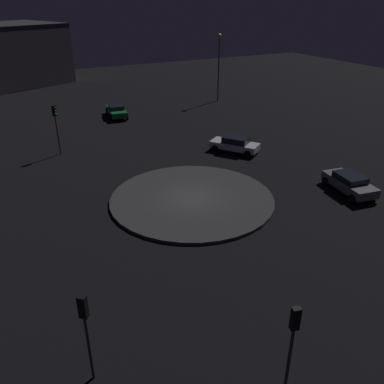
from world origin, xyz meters
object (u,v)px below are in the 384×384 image
(traffic_light_northeast, at_px, (56,120))
(streetlamp_southeast, at_px, (219,57))
(car_green, at_px, (116,110))
(car_grey, at_px, (349,183))
(traffic_light_northwest_near, at_px, (86,321))
(car_white, at_px, (235,144))
(traffic_light_west, at_px, (293,333))

(traffic_light_northeast, xyz_separation_m, streetlamp_southeast, (10.98, -23.10, 2.59))
(car_green, distance_m, car_grey, 28.63)
(traffic_light_northeast, distance_m, traffic_light_northwest_near, 24.94)
(car_white, relative_size, traffic_light_northwest_near, 1.16)
(car_green, relative_size, streetlamp_southeast, 0.55)
(traffic_light_west, bearing_deg, traffic_light_northeast, 19.78)
(traffic_light_west, relative_size, streetlamp_southeast, 0.46)
(streetlamp_southeast, bearing_deg, car_white, 153.82)
(car_grey, bearing_deg, traffic_light_northwest_near, -62.40)
(car_grey, height_order, traffic_light_west, traffic_light_west)
(traffic_light_northwest_near, distance_m, streetlamp_southeast, 44.62)
(traffic_light_northeast, bearing_deg, car_grey, 18.82)
(car_green, xyz_separation_m, traffic_light_west, (-38.03, 5.82, 2.03))
(car_grey, bearing_deg, traffic_light_northeast, -126.71)
(traffic_light_west, height_order, traffic_light_northeast, traffic_light_northeast)
(car_white, xyz_separation_m, streetlamp_southeast, (17.69, -8.70, 5.01))
(traffic_light_northeast, height_order, traffic_light_northwest_near, traffic_light_northeast)
(car_white, xyz_separation_m, car_green, (16.33, 6.03, 0.00))
(car_white, xyz_separation_m, traffic_light_northwest_near, (-17.97, 17.96, 2.07))
(car_green, bearing_deg, traffic_light_northeast, -33.59)
(car_green, height_order, car_grey, car_green)
(car_green, bearing_deg, traffic_light_northwest_near, -11.70)
(car_white, distance_m, car_grey, 11.25)
(traffic_light_west, xyz_separation_m, traffic_light_northwest_near, (3.73, 6.12, 0.03))
(traffic_light_west, bearing_deg, car_grey, -39.04)
(car_grey, bearing_deg, car_white, -156.38)
(car_grey, distance_m, traffic_light_northeast, 24.78)
(car_white, xyz_separation_m, traffic_light_west, (-21.70, 11.85, 2.04))
(car_grey, height_order, traffic_light_northeast, traffic_light_northeast)
(car_white, xyz_separation_m, car_grey, (-10.88, -2.88, -0.02))
(car_green, relative_size, traffic_light_northeast, 1.06)
(traffic_light_west, xyz_separation_m, traffic_light_northeast, (28.42, 2.56, 0.38))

